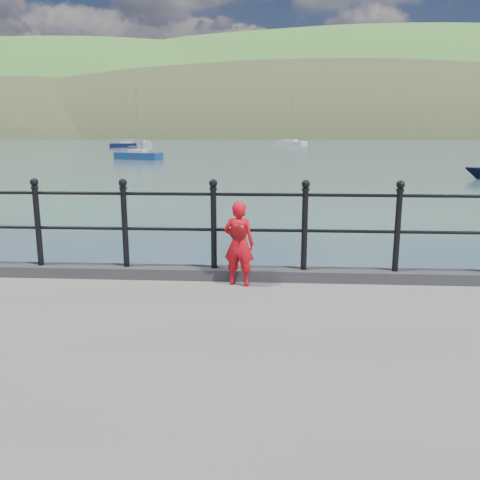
# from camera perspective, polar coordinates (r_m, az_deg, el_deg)

# --- Properties ---
(ground) EXTENTS (600.00, 600.00, 0.00)m
(ground) POSITION_cam_1_polar(r_m,az_deg,el_deg) (7.36, 2.06, -11.56)
(ground) COLOR #2D4251
(ground) RESTS_ON ground
(kerb) EXTENTS (60.00, 0.30, 0.15)m
(kerb) POSITION_cam_1_polar(r_m,az_deg,el_deg) (6.85, 2.09, -3.82)
(kerb) COLOR #28282B
(kerb) RESTS_ON quay
(railing) EXTENTS (18.11, 0.11, 1.20)m
(railing) POSITION_cam_1_polar(r_m,az_deg,el_deg) (6.68, 2.14, 2.36)
(railing) COLOR black
(railing) RESTS_ON kerb
(far_shore) EXTENTS (830.00, 200.00, 156.00)m
(far_shore) POSITION_cam_1_polar(r_m,az_deg,el_deg) (250.39, 12.47, 6.18)
(far_shore) COLOR #333A21
(far_shore) RESTS_ON ground
(child) EXTENTS (0.45, 0.36, 1.10)m
(child) POSITION_cam_1_polar(r_m,az_deg,el_deg) (6.48, -0.12, -0.35)
(child) COLOR red
(child) RESTS_ON quay
(launch_white) EXTENTS (2.53, 4.98, 1.84)m
(launch_white) POSITION_cam_1_polar(r_m,az_deg,el_deg) (59.54, -10.61, 10.14)
(launch_white) COLOR white
(launch_white) RESTS_ON ground
(sailboat_left) EXTENTS (5.88, 3.64, 8.06)m
(sailboat_left) POSITION_cam_1_polar(r_m,az_deg,el_deg) (88.09, -12.61, 10.32)
(sailboat_left) COLOR black
(sailboat_left) RESTS_ON ground
(sailboat_port) EXTENTS (5.16, 3.19, 7.29)m
(sailboat_port) POSITION_cam_1_polar(r_m,az_deg,el_deg) (52.57, -11.35, 9.21)
(sailboat_port) COLOR navy
(sailboat_port) RESTS_ON ground
(sailboat_deep) EXTENTS (6.56, 5.74, 9.89)m
(sailboat_deep) POSITION_cam_1_polar(r_m,az_deg,el_deg) (103.27, 5.69, 10.81)
(sailboat_deep) COLOR silver
(sailboat_deep) RESTS_ON ground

